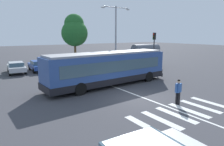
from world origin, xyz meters
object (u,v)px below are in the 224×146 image
(bus_stop_shelter, at_px, (146,50))
(parked_car_silver, at_px, (16,67))
(parked_car_white, at_px, (77,62))
(background_tree_right, at_px, (74,30))
(parked_car_blue, at_px, (38,65))
(parked_car_red, at_px, (108,59))
(twin_arm_street_lamp, at_px, (116,31))
(traffic_light_far_corner, at_px, (154,45))
(parked_car_charcoal, at_px, (92,60))
(pedestrian_crossing_street, at_px, (178,90))
(parked_car_teal, at_px, (57,63))
(city_transit_bus, at_px, (109,68))

(bus_stop_shelter, bearing_deg, parked_car_silver, 162.66)
(parked_car_silver, distance_m, parked_car_white, 8.05)
(background_tree_right, bearing_deg, parked_car_blue, -151.19)
(parked_car_red, bearing_deg, parked_car_silver, -179.49)
(twin_arm_street_lamp, distance_m, background_tree_right, 9.05)
(parked_car_silver, height_order, bus_stop_shelter, bus_stop_shelter)
(traffic_light_far_corner, bearing_deg, parked_car_charcoal, 121.71)
(pedestrian_crossing_street, height_order, parked_car_teal, pedestrian_crossing_street)
(parked_car_blue, bearing_deg, bus_stop_shelter, -19.97)
(city_transit_bus, distance_m, parked_car_silver, 12.84)
(parked_car_blue, distance_m, traffic_light_far_corner, 15.22)
(pedestrian_crossing_street, height_order, parked_car_red, pedestrian_crossing_street)
(parked_car_silver, height_order, parked_car_blue, same)
(parked_car_silver, bearing_deg, city_transit_bus, -61.81)
(parked_car_teal, xyz_separation_m, parked_car_white, (2.84, 0.01, 0.00))
(parked_car_silver, height_order, parked_car_red, same)
(city_transit_bus, relative_size, parked_car_teal, 2.70)
(pedestrian_crossing_street, distance_m, parked_car_blue, 18.63)
(parked_car_charcoal, xyz_separation_m, bus_stop_shelter, (5.83, -5.50, 1.65))
(pedestrian_crossing_street, distance_m, parked_car_silver, 19.49)
(pedestrian_crossing_street, height_order, parked_car_silver, pedestrian_crossing_street)
(city_transit_bus, relative_size, bus_stop_shelter, 2.76)
(city_transit_bus, xyz_separation_m, parked_car_red, (7.36, 11.41, -0.82))
(city_transit_bus, distance_m, traffic_light_far_corner, 10.35)
(parked_car_teal, relative_size, parked_car_charcoal, 0.97)
(parked_car_charcoal, height_order, twin_arm_street_lamp, twin_arm_street_lamp)
(parked_car_white, distance_m, background_tree_right, 5.76)
(parked_car_silver, distance_m, twin_arm_street_lamp, 13.00)
(parked_car_silver, relative_size, parked_car_white, 1.02)
(pedestrian_crossing_street, relative_size, parked_car_charcoal, 0.37)
(twin_arm_street_lamp, bearing_deg, background_tree_right, 100.98)
(pedestrian_crossing_street, relative_size, parked_car_red, 0.37)
(parked_car_teal, bearing_deg, traffic_light_far_corner, -37.23)
(pedestrian_crossing_street, bearing_deg, parked_car_charcoal, 78.89)
(city_transit_bus, bearing_deg, bus_stop_shelter, 30.49)
(twin_arm_street_lamp, bearing_deg, parked_car_silver, 154.76)
(twin_arm_street_lamp, relative_size, background_tree_right, 1.03)
(traffic_light_far_corner, bearing_deg, parked_car_white, 133.67)
(parked_car_teal, distance_m, parked_car_white, 2.84)
(parked_car_silver, xyz_separation_m, traffic_light_far_corner, (15.58, -7.62, 2.48))
(parked_car_white, height_order, twin_arm_street_lamp, twin_arm_street_lamp)
(parked_car_charcoal, xyz_separation_m, twin_arm_street_lamp, (0.45, -5.58, 4.27))
(parked_car_blue, height_order, background_tree_right, background_tree_right)
(pedestrian_crossing_street, bearing_deg, parked_car_blue, 103.77)
(parked_car_silver, xyz_separation_m, twin_arm_street_lamp, (11.11, -5.24, 4.27))
(city_transit_bus, distance_m, background_tree_right, 15.74)
(parked_car_charcoal, bearing_deg, parked_car_silver, -178.13)
(parked_car_charcoal, xyz_separation_m, background_tree_right, (-1.28, 3.30, 4.48))
(parked_car_red, height_order, bus_stop_shelter, bus_stop_shelter)
(parked_car_red, relative_size, twin_arm_street_lamp, 0.58)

